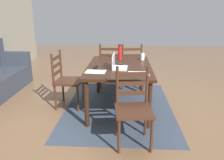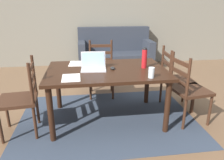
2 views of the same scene
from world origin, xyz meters
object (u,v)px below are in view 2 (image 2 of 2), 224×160
Objects in this scene: chair_right_far at (175,80)px; laptop at (93,65)px; computer_mouse at (113,68)px; chair_far_head at (101,70)px; dining_table at (107,75)px; tv_remote at (93,62)px; chair_left_near at (21,99)px; couch at (115,54)px; water_bottle at (144,57)px; drinking_glass at (151,73)px; chair_right_near at (188,90)px.

laptop reaches higher than chair_right_far.
computer_mouse is at bearing -167.52° from chair_right_far.
chair_right_far is 1.06m from computer_mouse.
chair_far_head reaches higher than computer_mouse.
dining_table is at bearing -168.95° from chair_right_far.
chair_left_near is at bearing 128.97° from tv_remote.
couch is at bearing -9.79° from tv_remote.
water_bottle is at bearing 7.27° from chair_left_near.
chair_left_near is at bearing -173.70° from computer_mouse.
chair_right_far is 1.30m from laptop.
drinking_glass reaches higher than computer_mouse.
couch is 2.30m from tv_remote.
water_bottle is (0.01, -2.55, 0.52)m from couch.
chair_left_near reaches higher than drinking_glass.
water_bottle is (0.68, -0.03, 0.09)m from laptop.
chair_right_near reaches higher than drinking_glass.
chair_far_head is at bearing 119.58° from water_bottle.
tv_remote is (-1.23, 0.16, 0.28)m from chair_right_far.
chair_far_head is (1.07, 1.09, 0.00)m from chair_left_near.
laptop is at bearing 168.35° from computer_mouse.
drinking_glass reaches higher than dining_table.
tv_remote is at bearing 150.84° from water_bottle.
couch reaches higher than tv_remote.
water_bottle reaches higher than chair_far_head.
laptop is (-1.24, -0.18, 0.33)m from chair_right_far.
chair_far_head reaches higher than tv_remote.
chair_left_near is at bearing 172.30° from drinking_glass.
dining_table is 0.65m from drinking_glass.
tv_remote is (-0.24, 0.38, -0.01)m from computer_mouse.
dining_table is 1.64× the size of chair_far_head.
dining_table is at bearing 168.94° from computer_mouse.
computer_mouse is at bearing -178.61° from water_bottle.
chair_far_head is 9.50× the size of computer_mouse.
chair_far_head is at bearing 147.59° from chair_right_far.
dining_table is at bearing 139.24° from drinking_glass.
water_bottle is at bearing -112.26° from tv_remote.
tv_remote is at bearing 172.52° from chair_right_far.
couch is at bearing 103.80° from chair_right_far.
chair_right_near is 7.69× the size of drinking_glass.
water_bottle reaches higher than computer_mouse.
drinking_glass reaches higher than tv_remote.
chair_right_far is at bearing -76.20° from couch.
chair_right_far is 3.39× the size of water_bottle.
laptop reaches higher than chair_left_near.
dining_table is 12.65× the size of drinking_glass.
chair_left_near is at bearing -172.73° from water_bottle.
laptop is (-0.18, -0.86, 0.33)m from chair_far_head.
chair_far_head reaches higher than drinking_glass.
computer_mouse is at bearing -141.41° from tv_remote.
couch is 18.00× the size of computer_mouse.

